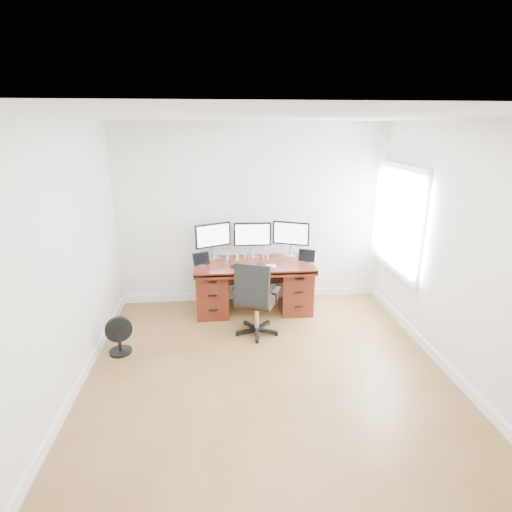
{
  "coord_description": "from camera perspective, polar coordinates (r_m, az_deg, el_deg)",
  "views": [
    {
      "loc": [
        -0.49,
        -3.61,
        2.62
      ],
      "look_at": [
        0.0,
        1.5,
        0.95
      ],
      "focal_mm": 28.0,
      "sensor_mm": 36.0,
      "label": 1
    }
  ],
  "objects": [
    {
      "name": "figurine_purple",
      "position": [
        5.89,
        1.02,
        -0.06
      ],
      "size": [
        0.03,
        0.03,
        0.08
      ],
      "color": "#A06ACE",
      "rests_on": "desk"
    },
    {
      "name": "right_wall",
      "position": [
        4.65,
        27.14,
        0.18
      ],
      "size": [
        0.1,
        4.5,
        2.7
      ],
      "color": "white",
      "rests_on": "ground"
    },
    {
      "name": "monitor_left",
      "position": [
        5.89,
        -6.16,
        2.79
      ],
      "size": [
        0.52,
        0.26,
        0.53
      ],
      "rotation": [
        0.0,
        0.0,
        0.43
      ],
      "color": "silver",
      "rests_on": "desk"
    },
    {
      "name": "tablet_left",
      "position": [
        5.66,
        -7.84,
        -0.55
      ],
      "size": [
        0.25,
        0.15,
        0.19
      ],
      "rotation": [
        0.0,
        0.0,
        0.36
      ],
      "color": "silver",
      "rests_on": "desk"
    },
    {
      "name": "ground",
      "position": [
        4.49,
        1.91,
        -17.7
      ],
      "size": [
        4.5,
        4.5,
        0.0
      ],
      "primitive_type": "plane",
      "color": "brown",
      "rests_on": "ground"
    },
    {
      "name": "figurine_yellow",
      "position": [
        5.86,
        -2.7,
        -0.17
      ],
      "size": [
        0.03,
        0.03,
        0.08
      ],
      "color": "#DDDC6E",
      "rests_on": "desk"
    },
    {
      "name": "figurine_brown",
      "position": [
        5.87,
        -1.63,
        -0.14
      ],
      "size": [
        0.03,
        0.03,
        0.08
      ],
      "color": "olive",
      "rests_on": "desk"
    },
    {
      "name": "desk",
      "position": [
        5.9,
        -0.31,
        -4.08
      ],
      "size": [
        1.7,
        0.8,
        0.75
      ],
      "color": "#4F1A0F",
      "rests_on": "ground"
    },
    {
      "name": "figurine_blue",
      "position": [
        5.86,
        -4.14,
        -0.21
      ],
      "size": [
        0.03,
        0.03,
        0.08
      ],
      "color": "#6AB3F2",
      "rests_on": "desk"
    },
    {
      "name": "keyboard",
      "position": [
        5.55,
        -0.66,
        -1.58
      ],
      "size": [
        0.3,
        0.21,
        0.01
      ],
      "primitive_type": "cube",
      "rotation": [
        0.0,
        0.0,
        -0.36
      ],
      "color": "white",
      "rests_on": "desk"
    },
    {
      "name": "tablet_right",
      "position": [
        5.79,
        7.28,
        -0.1
      ],
      "size": [
        0.25,
        0.16,
        0.19
      ],
      "rotation": [
        0.0,
        0.0,
        -0.42
      ],
      "color": "silver",
      "rests_on": "desk"
    },
    {
      "name": "monitor_center",
      "position": [
        5.91,
        -0.53,
        2.95
      ],
      "size": [
        0.55,
        0.15,
        0.53
      ],
      "rotation": [
        0.0,
        0.0,
        -0.03
      ],
      "color": "silver",
      "rests_on": "desk"
    },
    {
      "name": "monitor_right",
      "position": [
        5.98,
        5.02,
        3.08
      ],
      "size": [
        0.52,
        0.24,
        0.53
      ],
      "rotation": [
        0.0,
        0.0,
        -0.39
      ],
      "color": "silver",
      "rests_on": "desk"
    },
    {
      "name": "trackpad",
      "position": [
        5.61,
        2.23,
        -1.43
      ],
      "size": [
        0.13,
        0.13,
        0.01
      ],
      "primitive_type": "cube",
      "rotation": [
        0.0,
        0.0,
        0.0
      ],
      "color": "silver",
      "rests_on": "desk"
    },
    {
      "name": "office_chair",
      "position": [
        5.23,
        -0.05,
        -7.9
      ],
      "size": [
        0.71,
        0.71,
        1.02
      ],
      "rotation": [
        0.0,
        0.0,
        -0.4
      ],
      "color": "black",
      "rests_on": "ground"
    },
    {
      "name": "floor_fan",
      "position": [
        5.15,
        -18.99,
        -10.78
      ],
      "size": [
        0.32,
        0.27,
        0.46
      ],
      "rotation": [
        0.0,
        0.0,
        0.28
      ],
      "color": "black",
      "rests_on": "ground"
    },
    {
      "name": "figurine_pink",
      "position": [
        5.9,
        1.66,
        -0.04
      ],
      "size": [
        0.03,
        0.03,
        0.08
      ],
      "color": "pink",
      "rests_on": "desk"
    },
    {
      "name": "phone",
      "position": [
        5.69,
        0.33,
        -1.12
      ],
      "size": [
        0.15,
        0.11,
        0.01
      ],
      "primitive_type": "cube",
      "rotation": [
        0.0,
        0.0,
        0.33
      ],
      "color": "black",
      "rests_on": "desk"
    },
    {
      "name": "drawing_tablet",
      "position": [
        5.6,
        -2.47,
        -1.46
      ],
      "size": [
        0.24,
        0.17,
        0.01
      ],
      "primitive_type": "cube",
      "rotation": [
        0.0,
        0.0,
        -0.19
      ],
      "color": "black",
      "rests_on": "desk"
    },
    {
      "name": "back_wall",
      "position": [
        6.02,
        -0.68,
        5.83
      ],
      "size": [
        4.0,
        0.1,
        2.7
      ],
      "primitive_type": "cube",
      "color": "white",
      "rests_on": "ground"
    }
  ]
}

